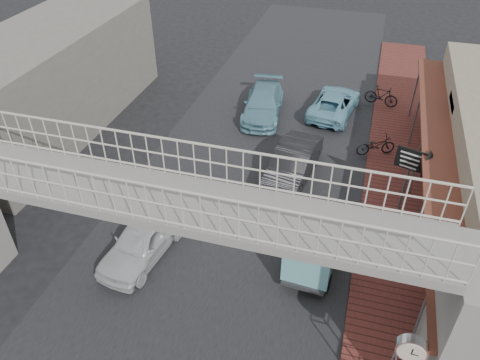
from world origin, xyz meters
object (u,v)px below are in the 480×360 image
Objects in this scene: white_hatchback at (143,239)px; angkot_far at (263,104)px; dark_sedan at (292,164)px; motorcycle_near at (376,145)px; angkot_curb at (334,103)px; motorcycle_far at (381,96)px; street_clock at (410,352)px; angkot_van at (316,238)px; arrow_sign at (431,167)px.

white_hatchback is 11.56m from angkot_far.
dark_sedan is 4.54m from motorcycle_near.
angkot_curb reaches higher than motorcycle_far.
angkot_far is 1.56× the size of street_clock.
dark_sedan is 2.46× the size of motorcycle_near.
angkot_van reaches higher than angkot_curb.
arrow_sign is at bearing -6.66° from dark_sedan.
angkot_curb is 2.88m from motorcycle_far.
arrow_sign is (9.68, 4.90, 1.83)m from white_hatchback.
angkot_van is at bearing -72.89° from angkot_far.
dark_sedan is at bearing 62.94° from white_hatchback.
angkot_van reaches higher than white_hatchback.
street_clock is (7.28, -14.92, 1.96)m from angkot_far.
white_hatchback is 7.50m from dark_sedan.
white_hatchback is at bearing 161.71° from street_clock.
dark_sedan is 1.54× the size of arrow_sign.
angkot_far is 6.59m from motorcycle_near.
dark_sedan is 2.48× the size of motorcycle_far.
angkot_van is (0.70, -11.34, 0.48)m from angkot_curb.
street_clock is (2.88, -4.86, 1.54)m from angkot_van.
angkot_far is 1.59× the size of arrow_sign.
motorcycle_near is 0.63× the size of arrow_sign.
dark_sedan is 0.97× the size of angkot_far.
white_hatchback is 6.22m from angkot_van.
angkot_van is 1.22× the size of arrow_sign.
white_hatchback is 11.93m from motorcycle_near.
arrow_sign reaches higher than angkot_van.
motorcycle_near is (6.13, -2.40, -0.10)m from angkot_far.
dark_sedan reaches higher than angkot_curb.
dark_sedan is at bearing -175.64° from arrow_sign.
angkot_far is 6.76m from motorcycle_far.
motorcycle_far is at bearing 85.82° from angkot_van.
white_hatchback is at bearing -135.80° from arrow_sign.
motorcycle_far is 17.90m from street_clock.
motorcycle_near is at bearing 98.21° from street_clock.
angkot_curb is at bearing 97.00° from angkot_van.
white_hatchback is 0.87× the size of angkot_far.
angkot_curb is 1.49× the size of street_clock.
white_hatchback is at bearing 165.29° from motorcycle_far.
angkot_van is at bearing 123.60° from street_clock.
motorcycle_far is at bearing 118.85° from arrow_sign.
angkot_curb is at bearing 136.34° from arrow_sign.
dark_sedan is 5.08m from angkot_van.
motorcycle_far is (0.00, 5.24, 0.07)m from motorcycle_near.
motorcycle_far is at bearing 69.35° from white_hatchback.
motorcycle_far is at bearing -139.53° from angkot_curb.
arrow_sign reaches higher than motorcycle_far.
angkot_curb is 3.92m from angkot_far.
angkot_curb is 9.15m from arrow_sign.
dark_sedan is at bearing 104.97° from motorcycle_near.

